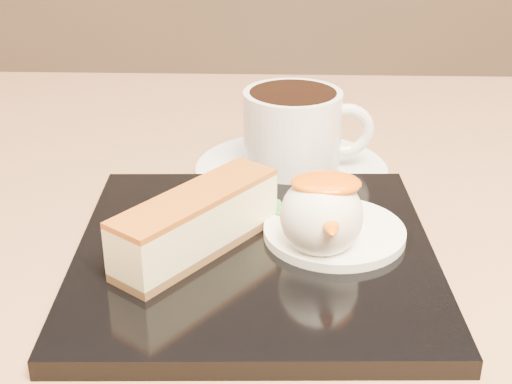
{
  "coord_description": "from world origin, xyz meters",
  "views": [
    {
      "loc": [
        0.02,
        -0.4,
        0.95
      ],
      "look_at": [
        0.01,
        0.01,
        0.76
      ],
      "focal_mm": 50.0,
      "sensor_mm": 36.0,
      "label": 1
    }
  ],
  "objects_px": {
    "ice_cream_scoop": "(321,216)",
    "cheesecake": "(197,222)",
    "saucer": "(291,173)",
    "dessert_plate": "(255,255)",
    "coffee_cup": "(295,129)"
  },
  "relations": [
    {
      "from": "ice_cream_scoop",
      "to": "cheesecake",
      "type": "bearing_deg",
      "value": 180.0
    },
    {
      "from": "ice_cream_scoop",
      "to": "saucer",
      "type": "bearing_deg",
      "value": 96.82
    },
    {
      "from": "dessert_plate",
      "to": "coffee_cup",
      "type": "xyz_separation_m",
      "value": [
        0.03,
        0.13,
        0.04
      ]
    },
    {
      "from": "saucer",
      "to": "coffee_cup",
      "type": "height_order",
      "value": "coffee_cup"
    },
    {
      "from": "dessert_plate",
      "to": "saucer",
      "type": "distance_m",
      "value": 0.13
    },
    {
      "from": "ice_cream_scoop",
      "to": "dessert_plate",
      "type": "bearing_deg",
      "value": 172.87
    },
    {
      "from": "cheesecake",
      "to": "saucer",
      "type": "distance_m",
      "value": 0.15
    },
    {
      "from": "ice_cream_scoop",
      "to": "coffee_cup",
      "type": "height_order",
      "value": "coffee_cup"
    },
    {
      "from": "cheesecake",
      "to": "saucer",
      "type": "xyz_separation_m",
      "value": [
        0.06,
        0.13,
        -0.03
      ]
    },
    {
      "from": "cheesecake",
      "to": "saucer",
      "type": "height_order",
      "value": "cheesecake"
    },
    {
      "from": "cheesecake",
      "to": "saucer",
      "type": "relative_size",
      "value": 0.76
    },
    {
      "from": "dessert_plate",
      "to": "coffee_cup",
      "type": "height_order",
      "value": "coffee_cup"
    },
    {
      "from": "cheesecake",
      "to": "ice_cream_scoop",
      "type": "relative_size",
      "value": 2.27
    },
    {
      "from": "cheesecake",
      "to": "ice_cream_scoop",
      "type": "distance_m",
      "value": 0.08
    },
    {
      "from": "dessert_plate",
      "to": "cheesecake",
      "type": "relative_size",
      "value": 1.93
    }
  ]
}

